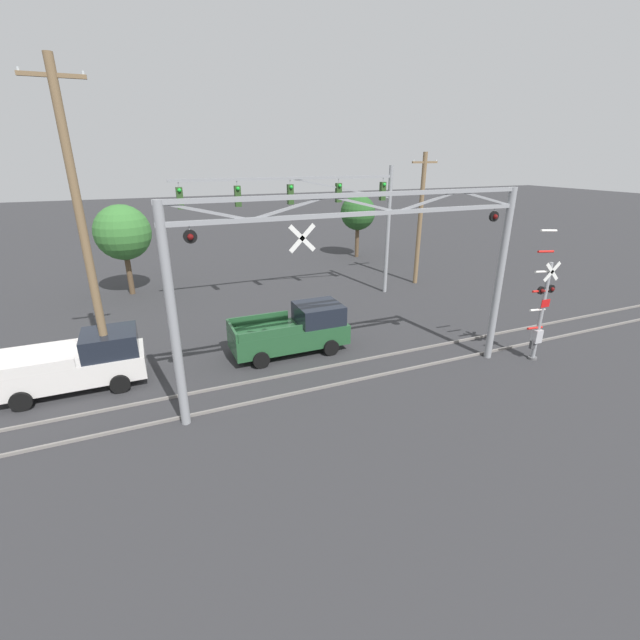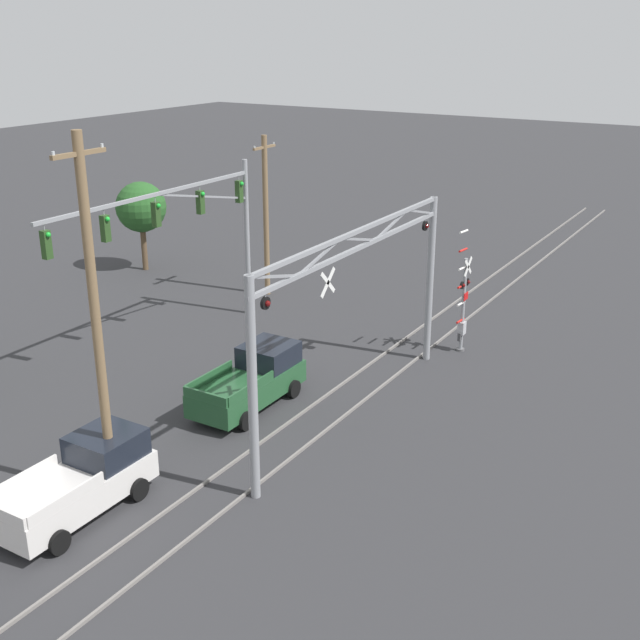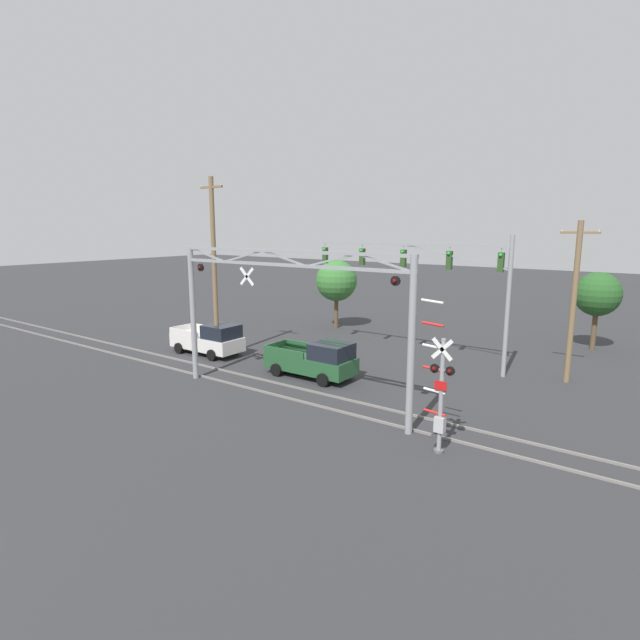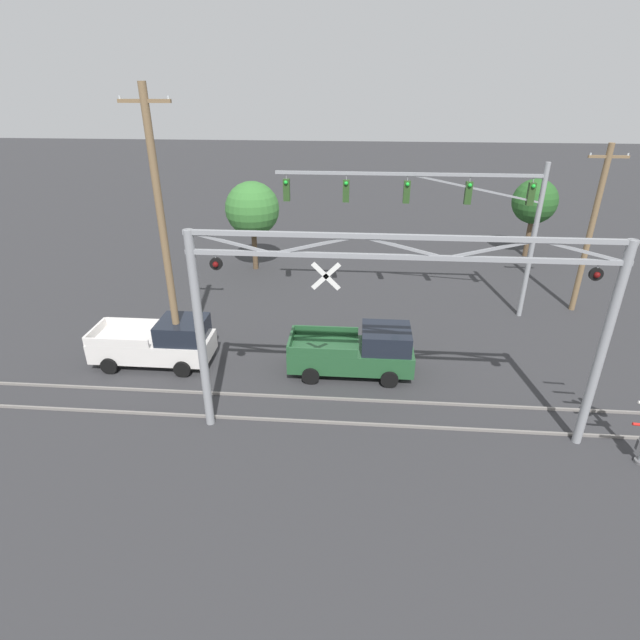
% 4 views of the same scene
% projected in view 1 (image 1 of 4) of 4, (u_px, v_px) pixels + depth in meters
% --- Properties ---
extents(rail_track_near, '(80.00, 0.08, 0.10)m').
position_uv_depth(rail_track_near, '(354.00, 380.00, 16.21)').
color(rail_track_near, gray).
rests_on(rail_track_near, ground_plane).
extents(rail_track_far, '(80.00, 0.08, 0.10)m').
position_uv_depth(rail_track_far, '(338.00, 365.00, 17.44)').
color(rail_track_far, gray).
rests_on(rail_track_far, ground_plane).
extents(crossing_gantry, '(12.71, 0.30, 6.94)m').
position_uv_depth(crossing_gantry, '(362.00, 267.00, 14.35)').
color(crossing_gantry, gray).
rests_on(crossing_gantry, ground_plane).
extents(crossing_signal_mast, '(1.31, 0.35, 5.48)m').
position_uv_depth(crossing_signal_mast, '(541.00, 313.00, 17.27)').
color(crossing_signal_mast, gray).
rests_on(crossing_signal_mast, ground_plane).
extents(traffic_signal_span, '(12.35, 0.39, 7.52)m').
position_uv_depth(traffic_signal_span, '(332.00, 206.00, 23.70)').
color(traffic_signal_span, gray).
rests_on(traffic_signal_span, ground_plane).
extents(pickup_truck_lead, '(4.97, 2.22, 2.02)m').
position_uv_depth(pickup_truck_lead, '(296.00, 330.00, 18.48)').
color(pickup_truck_lead, '#23512D').
rests_on(pickup_truck_lead, ground_plane).
extents(pickup_truck_following, '(4.90, 2.22, 2.02)m').
position_uv_depth(pickup_truck_following, '(81.00, 363.00, 15.58)').
color(pickup_truck_following, silver).
rests_on(pickup_truck_following, ground_plane).
extents(utility_pole_left, '(1.80, 0.28, 10.80)m').
position_uv_depth(utility_pole_left, '(84.00, 236.00, 14.05)').
color(utility_pole_left, brown).
rests_on(utility_pole_left, ground_plane).
extents(utility_pole_right, '(1.80, 0.28, 8.24)m').
position_uv_depth(utility_pole_right, '(420.00, 218.00, 27.32)').
color(utility_pole_right, brown).
rests_on(utility_pole_right, ground_plane).
extents(background_tree_beyond_span, '(3.23, 3.23, 5.40)m').
position_uv_depth(background_tree_beyond_span, '(123.00, 233.00, 25.22)').
color(background_tree_beyond_span, brown).
rests_on(background_tree_beyond_span, ground_plane).
extents(background_tree_far_left_verge, '(2.85, 2.85, 5.10)m').
position_uv_depth(background_tree_far_left_verge, '(358.00, 213.00, 35.01)').
color(background_tree_far_left_verge, brown).
rests_on(background_tree_far_left_verge, ground_plane).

